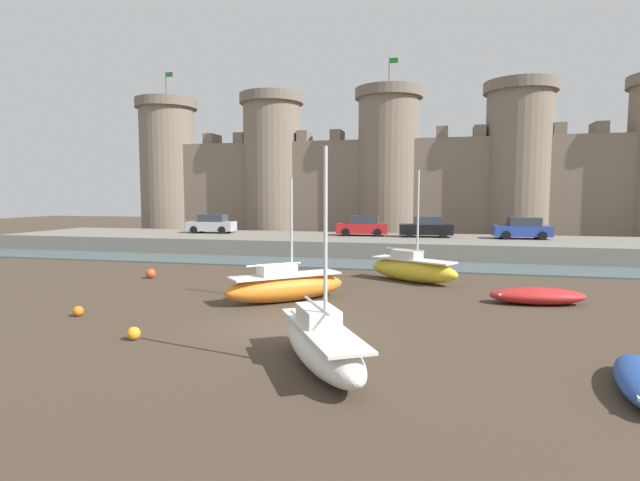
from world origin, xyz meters
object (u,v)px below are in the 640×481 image
sailboat_foreground_left (322,344)px  car_quay_east (363,226)px  rowboat_near_channel_left (537,295)px  car_quay_centre_east (212,224)px  car_quay_west (522,229)px  sailboat_midflat_left (412,269)px  mooring_buoy_near_shore (134,333)px  mooring_buoy_off_centre (78,311)px  car_quay_centre_west (426,227)px  sailboat_midflat_centre (285,286)px  mooring_buoy_near_channel (151,273)px

sailboat_foreground_left → car_quay_east: (-3.15, 27.87, 1.38)m
rowboat_near_channel_left → car_quay_centre_east: bearing=141.9°
rowboat_near_channel_left → car_quay_east: car_quay_east is taller
car_quay_west → car_quay_centre_east: bearing=179.7°
sailboat_midflat_left → car_quay_west: bearing=61.8°
sailboat_foreground_left → car_quay_west: sailboat_foreground_left is taller
sailboat_foreground_left → mooring_buoy_near_shore: size_ratio=13.85×
mooring_buoy_off_centre → car_quay_centre_west: 27.30m
sailboat_midflat_left → mooring_buoy_off_centre: (-11.69, -10.51, -0.49)m
car_quay_east → car_quay_centre_west: size_ratio=1.00×
mooring_buoy_near_shore → car_quay_centre_west: bearing=72.9°
sailboat_midflat_left → car_quay_west: 15.75m
sailboat_midflat_centre → mooring_buoy_near_channel: 9.82m
car_quay_east → car_quay_centre_west: 5.07m
sailboat_foreground_left → mooring_buoy_near_channel: size_ratio=11.07×
rowboat_near_channel_left → car_quay_west: car_quay_west is taller
car_quay_east → car_quay_west: (12.15, -0.22, 0.00)m
sailboat_foreground_left → car_quay_centre_west: size_ratio=1.35×
sailboat_foreground_left → mooring_buoy_near_shore: 6.38m
sailboat_midflat_left → mooring_buoy_near_channel: bearing=-171.1°
rowboat_near_channel_left → mooring_buoy_off_centre: rowboat_near_channel_left is taller
sailboat_midflat_left → car_quay_centre_west: bearing=88.6°
mooring_buoy_near_shore → sailboat_midflat_centre: bearing=66.1°
mooring_buoy_near_shore → car_quay_centre_east: car_quay_centre_east is taller
mooring_buoy_near_shore → car_quay_east: size_ratio=0.10×
rowboat_near_channel_left → mooring_buoy_off_centre: (-17.01, -6.21, -0.17)m
mooring_buoy_off_centre → car_quay_centre_east: bearing=104.5°
mooring_buoy_off_centre → car_quay_centre_east: 25.37m
sailboat_midflat_left → car_quay_east: 14.90m
sailboat_midflat_centre → rowboat_near_channel_left: sailboat_midflat_centre is taller
mooring_buoy_near_channel → car_quay_centre_east: size_ratio=0.12×
sailboat_midflat_centre → sailboat_foreground_left: bearing=-66.0°
mooring_buoy_off_centre → mooring_buoy_near_shore: mooring_buoy_near_shore is taller
mooring_buoy_off_centre → mooring_buoy_near_shore: size_ratio=0.93×
mooring_buoy_near_shore → car_quay_east: 27.04m
sailboat_midflat_left → mooring_buoy_near_shore: size_ratio=14.06×
mooring_buoy_near_shore → car_quay_centre_west: 27.96m
car_quay_centre_east → car_quay_west: bearing=-0.3°
rowboat_near_channel_left → car_quay_centre_west: size_ratio=0.95×
sailboat_foreground_left → mooring_buoy_near_channel: 16.95m
mooring_buoy_near_channel → car_quay_centre_west: 21.57m
mooring_buoy_near_channel → car_quay_west: bearing=36.9°
sailboat_midflat_left → car_quay_centre_west: size_ratio=1.37×
car_quay_east → mooring_buoy_near_shore: bearing=-96.6°
sailboat_midflat_centre → car_quay_centre_west: (5.30, 20.14, 1.35)m
rowboat_near_channel_left → mooring_buoy_off_centre: size_ratio=10.41×
mooring_buoy_near_shore → car_quay_east: (3.12, 26.80, 1.81)m
car_quay_east → car_quay_centre_east: 13.30m
mooring_buoy_off_centre → car_quay_east: bearing=74.2°
car_quay_east → car_quay_west: same height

